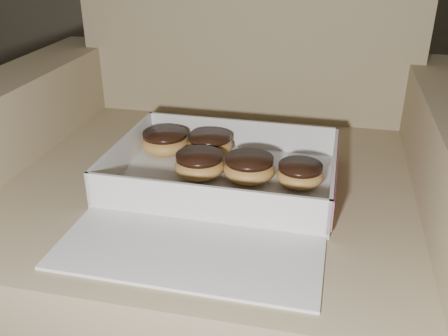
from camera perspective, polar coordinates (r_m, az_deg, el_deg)
The scene contains 11 objects.
armchair at distance 1.09m, azimuth -0.21°, elevation -5.53°, with size 1.01×0.85×1.05m.
bakery_box at distance 0.89m, azimuth -0.42°, elevation -2.03°, with size 0.41×0.47×0.07m.
donut_a at distance 1.02m, azimuth -6.75°, elevation 2.98°, with size 0.10×0.10×0.05m.
donut_b at distance 1.01m, azimuth -1.65°, elevation 2.73°, with size 0.09×0.09×0.05m.
donut_c at distance 0.90m, azimuth 8.68°, elevation -0.70°, with size 0.08×0.08×0.04m.
donut_d at distance 0.92m, azimuth -2.83°, elevation 0.40°, with size 0.09×0.09×0.05m.
donut_e at distance 0.91m, azimuth 2.89°, elevation 0.01°, with size 0.09×0.09×0.05m.
crumb_a at distance 0.90m, azimuth -6.26°, elevation -2.20°, with size 0.01×0.01×0.00m, color black.
crumb_b at distance 0.84m, azimuth -2.96°, elevation -4.09°, with size 0.01×0.01×0.00m, color black.
crumb_c at distance 0.86m, azimuth 6.84°, elevation -3.38°, with size 0.01×0.01×0.00m, color black.
crumb_d at distance 0.87m, azimuth -0.77°, elevation -2.83°, with size 0.01×0.01×0.00m, color black.
Camera 1 is at (0.55, 0.03, 0.90)m, focal length 40.00 mm.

